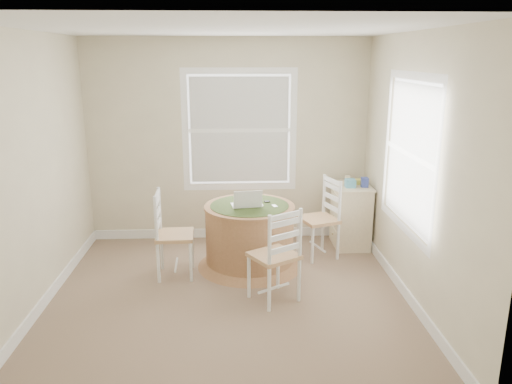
{
  "coord_description": "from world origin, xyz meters",
  "views": [
    {
      "loc": [
        0.07,
        -4.57,
        2.38
      ],
      "look_at": [
        0.3,
        0.45,
        1.0
      ],
      "focal_mm": 35.0,
      "sensor_mm": 36.0,
      "label": 1
    }
  ],
  "objects": [
    {
      "name": "box_blue",
      "position": [
        1.69,
        1.32,
        0.86
      ],
      "size": [
        0.08,
        0.08,
        0.12
      ],
      "primitive_type": "cube",
      "rotation": [
        0.0,
        0.0,
        0.0
      ],
      "color": "#324198",
      "rests_on": "corner_chest"
    },
    {
      "name": "laptop",
      "position": [
        0.21,
        0.79,
        0.76
      ],
      "size": [
        0.36,
        0.32,
        0.22
      ],
      "rotation": [
        0.0,
        0.0,
        3.29
      ],
      "color": "white",
      "rests_on": "round_table"
    },
    {
      "name": "chair_right",
      "position": [
        1.08,
        1.08,
        0.47
      ],
      "size": [
        0.52,
        0.53,
        0.95
      ],
      "primitive_type": null,
      "rotation": [
        0.0,
        0.0,
        -1.23
      ],
      "color": "white",
      "rests_on": "ground"
    },
    {
      "name": "round_table",
      "position": [
        0.24,
        0.83,
        0.4
      ],
      "size": [
        1.21,
        1.21,
        0.74
      ],
      "rotation": [
        0.0,
        0.0,
        0.25
      ],
      "color": "#9B6C45",
      "rests_on": "ground"
    },
    {
      "name": "cup_cream",
      "position": [
        1.52,
        1.55,
        0.85
      ],
      "size": [
        0.07,
        0.07,
        0.09
      ],
      "primitive_type": "cylinder",
      "color": "beige",
      "rests_on": "corner_chest"
    },
    {
      "name": "phone",
      "position": [
        0.52,
        0.78,
        0.73
      ],
      "size": [
        0.07,
        0.1,
        0.02
      ],
      "primitive_type": "cube",
      "rotation": [
        0.0,
        0.0,
        0.25
      ],
      "color": "#B7BABF",
      "rests_on": "round_table"
    },
    {
      "name": "chair_left",
      "position": [
        -0.58,
        0.61,
        0.47
      ],
      "size": [
        0.42,
        0.44,
        0.95
      ],
      "primitive_type": null,
      "rotation": [
        0.0,
        0.0,
        1.61
      ],
      "color": "white",
      "rests_on": "ground"
    },
    {
      "name": "tissue_box",
      "position": [
        1.5,
        1.32,
        0.85
      ],
      "size": [
        0.12,
        0.12,
        0.1
      ],
      "primitive_type": "cube",
      "rotation": [
        0.0,
        0.0,
        0.0
      ],
      "color": "#519CB9",
      "rests_on": "corner_chest"
    },
    {
      "name": "room",
      "position": [
        0.17,
        0.16,
        1.3
      ],
      "size": [
        3.64,
        3.64,
        2.64
      ],
      "color": "#8A6D57",
      "rests_on": "ground"
    },
    {
      "name": "chair_near",
      "position": [
        0.46,
        -0.01,
        0.47
      ],
      "size": [
        0.57,
        0.56,
        0.95
      ],
      "primitive_type": null,
      "rotation": [
        0.0,
        0.0,
        3.7
      ],
      "color": "white",
      "rests_on": "ground"
    },
    {
      "name": "corner_chest",
      "position": [
        1.55,
        1.42,
        0.4
      ],
      "size": [
        0.45,
        0.6,
        0.8
      ],
      "rotation": [
        0.0,
        0.0,
        0.0
      ],
      "color": "beige",
      "rests_on": "ground"
    },
    {
      "name": "keys",
      "position": [
        0.45,
        0.94,
        0.74
      ],
      "size": [
        0.07,
        0.06,
        0.02
      ],
      "primitive_type": "cube",
      "rotation": [
        0.0,
        0.0,
        0.25
      ],
      "color": "black",
      "rests_on": "round_table"
    },
    {
      "name": "mouse",
      "position": [
        0.37,
        0.8,
        0.74
      ],
      "size": [
        0.08,
        0.1,
        0.03
      ],
      "primitive_type": "ellipsoid",
      "rotation": [
        0.0,
        0.0,
        0.25
      ],
      "color": "white",
      "rests_on": "round_table"
    },
    {
      "name": "box_yellow",
      "position": [
        1.62,
        1.48,
        0.83
      ],
      "size": [
        0.15,
        0.1,
        0.06
      ],
      "primitive_type": "cube",
      "rotation": [
        0.0,
        0.0,
        0.0
      ],
      "color": "#D3CE4A",
      "rests_on": "corner_chest"
    }
  ]
}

